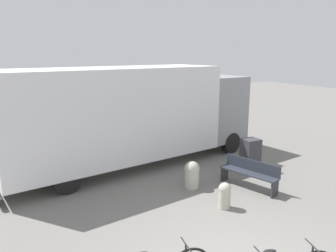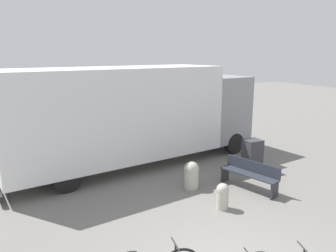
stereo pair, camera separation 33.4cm
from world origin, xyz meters
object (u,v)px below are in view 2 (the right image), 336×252
Objects in this scene: bollard_far_bench at (191,174)px; park_bench at (250,173)px; utility_box at (252,155)px; bollard_near_bench at (222,195)px; delivery_truck at (135,113)px.

park_bench is at bearing -26.76° from bollard_far_bench.
utility_box reaches higher than park_bench.
bollard_far_bench reaches higher than bollard_near_bench.
park_bench is at bearing 26.05° from bollard_near_bench.
park_bench reaches higher than bollard_far_bench.
bollard_near_bench is at bearing -143.23° from utility_box.
delivery_truck reaches higher than bollard_near_bench.
delivery_truck is 11.68× the size of bollard_far_bench.
park_bench is 1.70× the size of utility_box.
bollard_far_bench is 0.76× the size of utility_box.
delivery_truck is 4.20m from utility_box.
bollard_far_bench is at bearing 92.24° from bollard_near_bench.
park_bench is at bearing -132.08° from utility_box.
utility_box is at bearing -43.51° from delivery_truck.
delivery_truck is at bearing 16.32° from park_bench.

